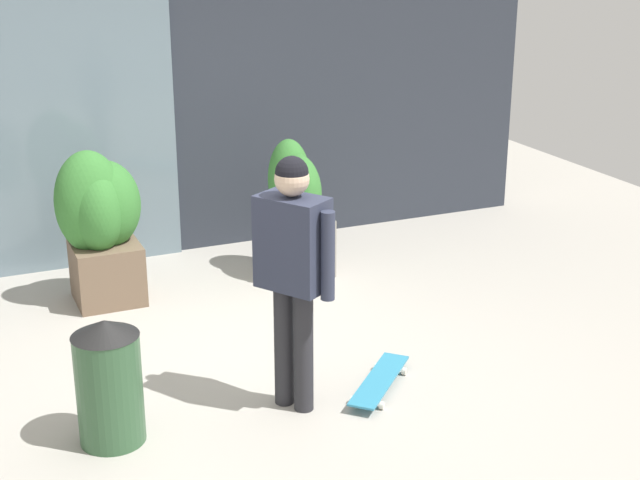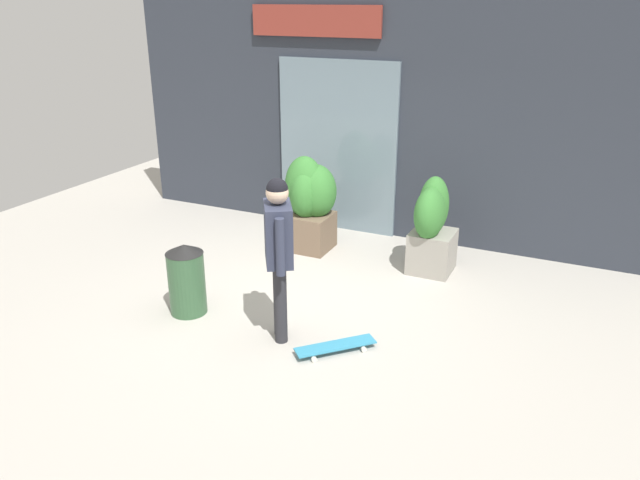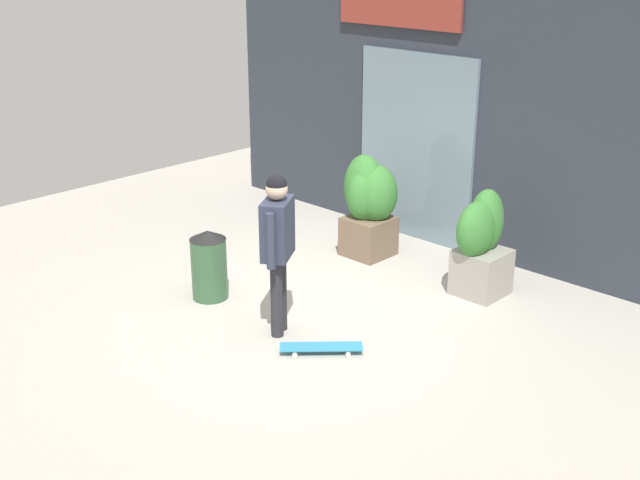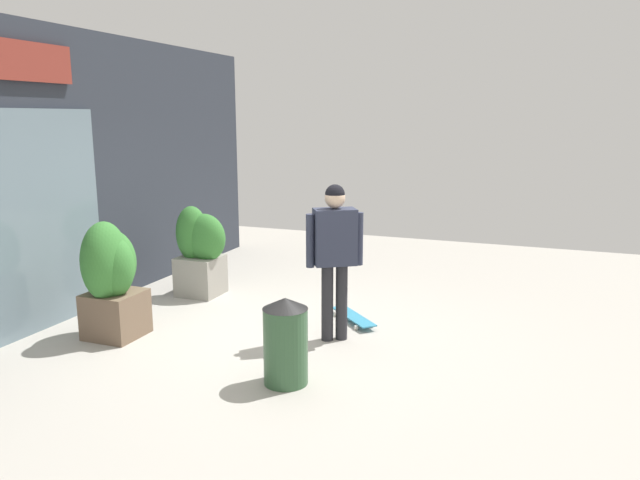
# 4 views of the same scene
# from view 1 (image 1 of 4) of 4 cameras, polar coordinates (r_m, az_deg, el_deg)

# --- Properties ---
(ground_plane) EXTENTS (12.00, 12.00, 0.00)m
(ground_plane) POSITION_cam_1_polar(r_m,az_deg,el_deg) (6.83, -4.47, -8.00)
(ground_plane) COLOR #B2ADA3
(building_facade) EXTENTS (8.08, 0.31, 3.47)m
(building_facade) POSITION_cam_1_polar(r_m,az_deg,el_deg) (8.90, -11.05, 9.87)
(building_facade) COLOR #2D333D
(building_facade) RESTS_ON ground_plane
(skateboarder) EXTENTS (0.46, 0.54, 1.73)m
(skateboarder) POSITION_cam_1_polar(r_m,az_deg,el_deg) (5.92, -1.68, -1.07)
(skateboarder) COLOR #28282D
(skateboarder) RESTS_ON ground_plane
(skateboard) EXTENTS (0.72, 0.72, 0.08)m
(skateboard) POSITION_cam_1_polar(r_m,az_deg,el_deg) (6.56, 3.66, -8.59)
(skateboard) COLOR teal
(skateboard) RESTS_ON ground_plane
(planter_box_left) EXTENTS (0.54, 0.72, 1.24)m
(planter_box_left) POSITION_cam_1_polar(r_m,az_deg,el_deg) (8.41, -1.53, 2.01)
(planter_box_left) COLOR gray
(planter_box_left) RESTS_ON ground_plane
(planter_box_right) EXTENTS (0.72, 0.63, 1.32)m
(planter_box_right) POSITION_cam_1_polar(r_m,az_deg,el_deg) (7.98, -13.36, 1.28)
(planter_box_right) COLOR brown
(planter_box_right) RESTS_ON ground_plane
(trash_bin) EXTENTS (0.42, 0.42, 0.82)m
(trash_bin) POSITION_cam_1_polar(r_m,az_deg,el_deg) (5.93, -12.81, -8.43)
(trash_bin) COLOR #335938
(trash_bin) RESTS_ON ground_plane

